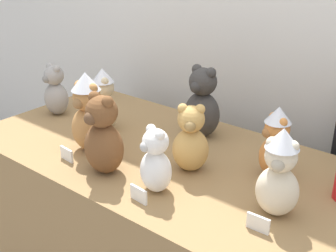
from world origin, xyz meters
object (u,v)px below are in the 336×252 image
Objects in this scene: teddy_bear_chestnut at (103,137)px; teddy_bear_ash at (55,91)px; display_table at (168,235)px; teddy_bear_caramel at (88,113)px; teddy_bear_snow at (156,162)px; teddy_bear_ginger at (275,143)px; teddy_bear_cream at (279,174)px; teddy_bear_charcoal at (203,104)px; teddy_bear_honey at (191,140)px; teddy_bear_sand at (104,100)px.

teddy_bear_chestnut is 1.22× the size of teddy_bear_ash.
teddy_bear_caramel is (-0.27, -0.15, 0.53)m from display_table.
teddy_bear_snow is (0.13, -0.22, 0.49)m from display_table.
teddy_bear_snow is 0.77× the size of teddy_bear_chestnut.
teddy_bear_ginger is at bearing 15.94° from teddy_bear_caramel.
teddy_bear_chestnut is (-0.59, -0.14, -0.00)m from teddy_bear_cream.
teddy_bear_snow is at bearing 8.47° from teddy_bear_chestnut.
teddy_bear_charcoal is at bearing 23.91° from teddy_bear_ash.
teddy_bear_sand is at bearing 141.62° from teddy_bear_honey.
teddy_bear_sand is (-0.09, 0.17, -0.02)m from teddy_bear_caramel.
teddy_bear_ash is (-0.30, -0.02, -0.02)m from teddy_bear_sand.
teddy_bear_caramel is at bearing -15.90° from teddy_bear_ash.
teddy_bear_chestnut is at bearing -111.58° from display_table.
teddy_bear_charcoal is (0.27, 0.38, -0.01)m from teddy_bear_caramel.
teddy_bear_chestnut is at bearing 179.41° from teddy_bear_cream.
teddy_bear_charcoal is at bearing 89.42° from display_table.
teddy_bear_ash is (-1.16, 0.10, -0.03)m from teddy_bear_cream.
teddy_bear_caramel is 1.04× the size of teddy_bear_charcoal.
teddy_bear_honey is at bearing -58.83° from teddy_bear_charcoal.
display_table is 5.89× the size of teddy_bear_sand.
teddy_bear_chestnut reaches higher than teddy_bear_cream.
teddy_bear_sand is (-0.36, -0.20, -0.01)m from teddy_bear_charcoal.
teddy_bear_caramel is 1.38× the size of teddy_bear_snow.
teddy_bear_ginger is 0.23m from teddy_bear_cream.
teddy_bear_caramel is 1.11× the size of teddy_bear_cream.
teddy_bear_chestnut reaches higher than display_table.
display_table is 6.68× the size of teddy_bear_ash.
teddy_bear_caramel is 0.76m from teddy_bear_cream.
teddy_bear_caramel is at bearing -33.40° from teddy_bear_sand.
display_table is 0.62m from teddy_bear_caramel.
teddy_bear_cream is (0.11, -0.20, 0.01)m from teddy_bear_ginger.
teddy_bear_ginger is at bearing 11.09° from teddy_bear_ash.
teddy_bear_caramel is 1.22× the size of teddy_bear_ginger.
teddy_bear_caramel reaches higher than display_table.
teddy_bear_honey reaches higher than display_table.
teddy_bear_ash is (-0.40, 0.15, -0.04)m from teddy_bear_caramel.
teddy_bear_ginger is (0.65, 0.26, -0.03)m from teddy_bear_caramel.
teddy_bear_snow is (0.12, -0.45, -0.03)m from teddy_bear_charcoal.
teddy_bear_snow is at bearing -10.35° from teddy_bear_ash.
teddy_bear_caramel is 0.70m from teddy_bear_ginger.
teddy_bear_charcoal reaches higher than display_table.
teddy_bear_sand is 1.20× the size of teddy_bear_snow.
teddy_bear_charcoal is at bearing 84.94° from teddy_bear_honey.
teddy_bear_sand reaches higher than teddy_bear_snow.
teddy_bear_caramel reaches higher than teddy_bear_ginger.
teddy_bear_charcoal is (0.00, 0.22, 0.52)m from display_table.
teddy_bear_cream is at bearing 37.53° from teddy_bear_snow.
teddy_bear_caramel is at bearing -120.66° from teddy_bear_charcoal.
teddy_bear_ash is at bearing -142.75° from teddy_bear_ginger.
teddy_bear_cream is at bearing -28.64° from teddy_bear_charcoal.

